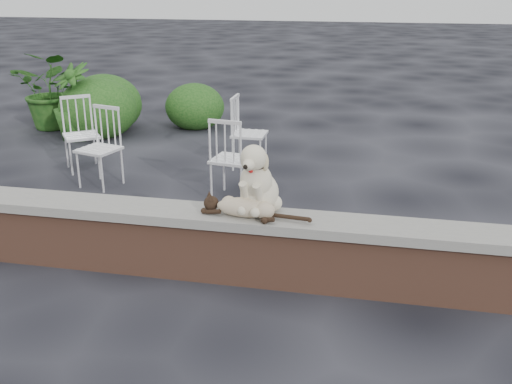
% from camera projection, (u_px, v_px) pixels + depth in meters
% --- Properties ---
extents(ground, '(60.00, 60.00, 0.00)m').
position_uv_depth(ground, '(158.00, 269.00, 5.01)').
color(ground, black).
rests_on(ground, ground).
extents(brick_wall, '(6.00, 0.30, 0.50)m').
position_uv_depth(brick_wall, '(156.00, 243.00, 4.92)').
color(brick_wall, brown).
rests_on(brick_wall, ground).
extents(capstone, '(6.20, 0.40, 0.08)m').
position_uv_depth(capstone, '(154.00, 211.00, 4.82)').
color(capstone, slate).
rests_on(capstone, brick_wall).
extents(dog, '(0.48, 0.58, 0.59)m').
position_uv_depth(dog, '(260.00, 176.00, 4.63)').
color(dog, '#C5B797').
rests_on(dog, capstone).
extents(cat, '(1.08, 0.44, 0.18)m').
position_uv_depth(cat, '(246.00, 206.00, 4.58)').
color(cat, tan).
rests_on(cat, capstone).
extents(chair_b, '(0.69, 0.69, 0.94)m').
position_uv_depth(chair_b, '(99.00, 148.00, 6.86)').
color(chair_b, white).
rests_on(chair_b, ground).
extents(chair_e, '(0.57, 0.57, 0.94)m').
position_uv_depth(chair_e, '(249.00, 133.00, 7.53)').
color(chair_e, white).
rests_on(chair_e, ground).
extents(chair_c, '(0.64, 0.64, 0.94)m').
position_uv_depth(chair_c, '(232.00, 158.00, 6.49)').
color(chair_c, white).
rests_on(chair_c, ground).
extents(chair_a, '(0.78, 0.78, 0.94)m').
position_uv_depth(chair_a, '(81.00, 134.00, 7.45)').
color(chair_a, white).
rests_on(chair_a, ground).
extents(potted_plant_a, '(1.16, 1.01, 1.27)m').
position_uv_depth(potted_plant_a, '(52.00, 90.00, 9.48)').
color(potted_plant_a, '#133E11').
rests_on(potted_plant_a, ground).
extents(potted_plant_b, '(0.88, 0.88, 1.16)m').
position_uv_depth(potted_plant_b, '(74.00, 102.00, 8.86)').
color(potted_plant_b, '#133E11').
rests_on(potted_plant_b, ground).
extents(shrubbery, '(2.48, 1.83, 0.96)m').
position_uv_depth(shrubbery, '(121.00, 107.00, 9.33)').
color(shrubbery, '#133E11').
rests_on(shrubbery, ground).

